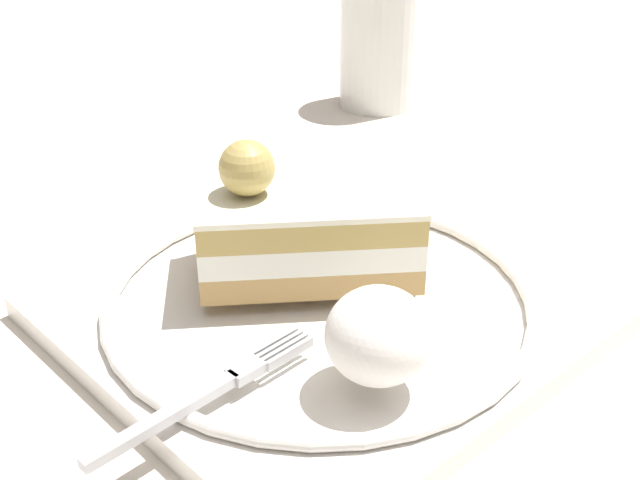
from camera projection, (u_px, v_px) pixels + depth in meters
The scene contains 6 objects.
ground_plane at pixel (344, 326), 0.43m from camera, with size 2.40×2.40×0.00m, color silver.
dessert_plate at pixel (320, 308), 0.43m from camera, with size 0.27×0.27×0.02m.
cake_slice at pixel (299, 227), 0.43m from camera, with size 0.13×0.11×0.07m.
whipped_cream_dollop at pixel (378, 336), 0.35m from camera, with size 0.05×0.05×0.04m, color white.
fork at pixel (212, 390), 0.35m from camera, with size 0.12×0.03×0.00m.
drink_glass_near at pixel (378, 53), 0.70m from camera, with size 0.06×0.06×0.10m.
Camera 1 is at (0.20, 0.29, 0.25)m, focal length 46.90 mm.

